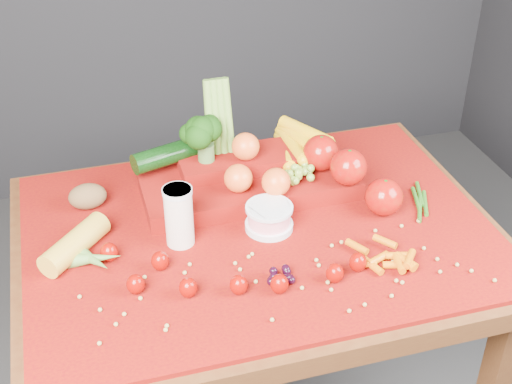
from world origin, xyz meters
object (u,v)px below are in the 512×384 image
object	(u,v)px
milk_glass	(179,214)
yogurt_bowl	(269,217)
produce_mound	(263,170)
table	(258,265)

from	to	relation	value
milk_glass	yogurt_bowl	size ratio (longest dim) A/B	1.29
milk_glass	produce_mound	bearing A→B (deg)	32.35
table	produce_mound	distance (m)	0.23
yogurt_bowl	produce_mound	xyz separation A→B (m)	(0.03, 0.15, 0.03)
table	yogurt_bowl	distance (m)	0.14
milk_glass	produce_mound	distance (m)	0.28
table	produce_mound	size ratio (longest dim) A/B	1.83
milk_glass	yogurt_bowl	xyz separation A→B (m)	(0.20, -0.00, -0.04)
milk_glass	table	bearing A→B (deg)	0.14
milk_glass	yogurt_bowl	bearing A→B (deg)	-1.34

